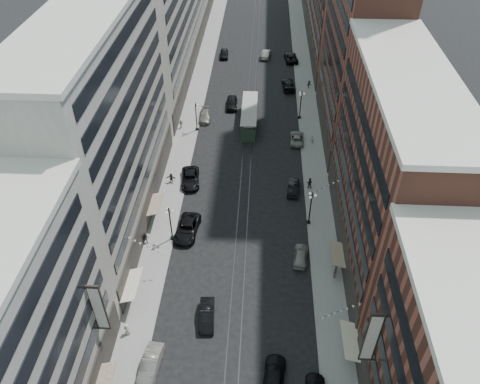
% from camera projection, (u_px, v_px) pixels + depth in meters
% --- Properties ---
extents(ground, '(220.00, 220.00, 0.00)m').
position_uv_depth(ground, '(250.00, 117.00, 86.85)').
color(ground, black).
rests_on(ground, ground).
extents(sidewalk_west, '(4.00, 180.00, 0.15)m').
position_uv_depth(sidewalk_west, '(197.00, 90.00, 94.88)').
color(sidewalk_west, gray).
rests_on(sidewalk_west, ground).
extents(sidewalk_east, '(4.00, 180.00, 0.15)m').
position_uv_depth(sidewalk_east, '(306.00, 93.00, 94.01)').
color(sidewalk_east, gray).
rests_on(sidewalk_east, ground).
extents(rail_west, '(0.12, 180.00, 0.02)m').
position_uv_depth(rail_west, '(248.00, 92.00, 94.52)').
color(rail_west, '#2D2D33').
rests_on(rail_west, ground).
extents(rail_east, '(0.12, 180.00, 0.02)m').
position_uv_depth(rail_east, '(255.00, 92.00, 94.46)').
color(rail_east, '#2D2D33').
rests_on(rail_east, ground).
extents(building_west_mid, '(8.00, 36.00, 28.00)m').
position_uv_depth(building_west_mid, '(106.00, 129.00, 57.88)').
color(building_west_mid, '#A29D90').
rests_on(building_west_mid, ground).
extents(building_east_mid, '(8.00, 30.00, 24.00)m').
position_uv_depth(building_east_mid, '(388.00, 175.00, 53.99)').
color(building_east_mid, brown).
rests_on(building_east_mid, ground).
extents(building_east_tower, '(8.00, 26.00, 42.00)m').
position_uv_depth(building_east_tower, '(364.00, 12.00, 69.61)').
color(building_east_tower, brown).
rests_on(building_east_tower, ground).
extents(lamppost_sw_far, '(1.03, 1.14, 5.52)m').
position_uv_depth(lamppost_sw_far, '(170.00, 223.00, 60.76)').
color(lamppost_sw_far, black).
rests_on(lamppost_sw_far, sidewalk_west).
extents(lamppost_sw_mid, '(1.03, 1.14, 5.52)m').
position_uv_depth(lamppost_sw_mid, '(196.00, 115.00, 81.40)').
color(lamppost_sw_mid, black).
rests_on(lamppost_sw_mid, sidewalk_west).
extents(lamppost_se_far, '(1.03, 1.14, 5.52)m').
position_uv_depth(lamppost_se_far, '(311.00, 207.00, 63.09)').
color(lamppost_se_far, black).
rests_on(lamppost_se_far, sidewalk_east).
extents(lamppost_se_mid, '(1.03, 1.14, 5.52)m').
position_uv_depth(lamppost_se_mid, '(301.00, 104.00, 84.49)').
color(lamppost_se_mid, black).
rests_on(lamppost_se_mid, sidewalk_east).
extents(streetcar, '(2.71, 12.26, 3.39)m').
position_uv_depth(streetcar, '(249.00, 117.00, 84.00)').
color(streetcar, '#263C2A').
rests_on(streetcar, ground).
extents(car_1, '(2.16, 5.00, 1.60)m').
position_uv_depth(car_1, '(150.00, 364.00, 48.01)').
color(car_1, gray).
rests_on(car_1, ground).
extents(car_2, '(3.36, 6.29, 1.68)m').
position_uv_depth(car_2, '(187.00, 228.00, 63.15)').
color(car_2, black).
rests_on(car_2, ground).
extents(car_4, '(2.26, 4.52, 1.48)m').
position_uv_depth(car_4, '(301.00, 255.00, 59.54)').
color(car_4, gray).
rests_on(car_4, ground).
extents(car_5, '(1.97, 4.78, 1.54)m').
position_uv_depth(car_5, '(207.00, 315.00, 52.60)').
color(car_5, black).
rests_on(car_5, ground).
extents(car_6, '(2.81, 5.61, 1.57)m').
position_uv_depth(car_6, '(274.00, 377.00, 46.98)').
color(car_6, black).
rests_on(car_6, ground).
extents(pedestrian_1, '(0.81, 0.50, 1.58)m').
position_uv_depth(pedestrian_1, '(127.00, 329.00, 51.00)').
color(pedestrian_1, beige).
rests_on(pedestrian_1, sidewalk_west).
extents(pedestrian_2, '(0.97, 0.67, 1.83)m').
position_uv_depth(pedestrian_2, '(146.00, 239.00, 61.37)').
color(pedestrian_2, black).
rests_on(pedestrian_2, sidewalk_west).
extents(pedestrian_4, '(0.90, 1.25, 1.94)m').
position_uv_depth(pedestrian_4, '(335.00, 271.00, 57.04)').
color(pedestrian_4, gray).
rests_on(pedestrian_4, sidewalk_east).
extents(car_7, '(3.36, 6.05, 1.60)m').
position_uv_depth(car_7, '(190.00, 178.00, 71.58)').
color(car_7, black).
rests_on(car_7, ground).
extents(car_8, '(2.24, 5.05, 1.44)m').
position_uv_depth(car_8, '(205.00, 116.00, 85.89)').
color(car_8, '#68665D').
rests_on(car_8, ground).
extents(car_9, '(2.09, 4.74, 1.59)m').
position_uv_depth(car_9, '(224.00, 54.00, 106.69)').
color(car_9, black).
rests_on(car_9, ground).
extents(car_10, '(2.09, 4.61, 1.47)m').
position_uv_depth(car_10, '(293.00, 187.00, 70.00)').
color(car_10, black).
rests_on(car_10, ground).
extents(car_11, '(2.52, 5.04, 1.37)m').
position_uv_depth(car_11, '(297.00, 138.00, 80.28)').
color(car_11, gray).
rests_on(car_11, ground).
extents(car_12, '(2.76, 5.95, 1.68)m').
position_uv_depth(car_12, '(288.00, 84.00, 95.08)').
color(car_12, black).
rests_on(car_12, ground).
extents(car_13, '(2.16, 5.09, 1.72)m').
position_uv_depth(car_13, '(232.00, 103.00, 89.27)').
color(car_13, black).
rests_on(car_13, ground).
extents(car_14, '(2.27, 5.09, 1.62)m').
position_uv_depth(car_14, '(266.00, 54.00, 106.53)').
color(car_14, slate).
rests_on(car_14, ground).
extents(pedestrian_5, '(1.50, 0.56, 1.58)m').
position_uv_depth(pedestrian_5, '(171.00, 178.00, 71.43)').
color(pedestrian_5, black).
rests_on(pedestrian_5, sidewalk_west).
extents(pedestrian_6, '(1.07, 0.81, 1.67)m').
position_uv_depth(pedestrian_6, '(181.00, 124.00, 83.26)').
color(pedestrian_6, '#A49988').
rests_on(pedestrian_6, sidewalk_west).
extents(pedestrian_7, '(0.96, 0.65, 1.81)m').
position_uv_depth(pedestrian_7, '(309.00, 183.00, 70.28)').
color(pedestrian_7, black).
rests_on(pedestrian_7, sidewalk_east).
extents(pedestrian_8, '(0.56, 0.37, 1.54)m').
position_uv_depth(pedestrian_8, '(312.00, 139.00, 79.60)').
color(pedestrian_8, '#A8A18B').
rests_on(pedestrian_8, sidewalk_east).
extents(pedestrian_9, '(1.15, 0.83, 1.64)m').
position_uv_depth(pedestrian_9, '(309.00, 84.00, 94.79)').
color(pedestrian_9, black).
rests_on(pedestrian_9, sidewalk_east).
extents(car_extra_0, '(3.27, 5.96, 1.58)m').
position_uv_depth(car_extra_0, '(291.00, 57.00, 105.20)').
color(car_extra_0, black).
rests_on(car_extra_0, ground).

